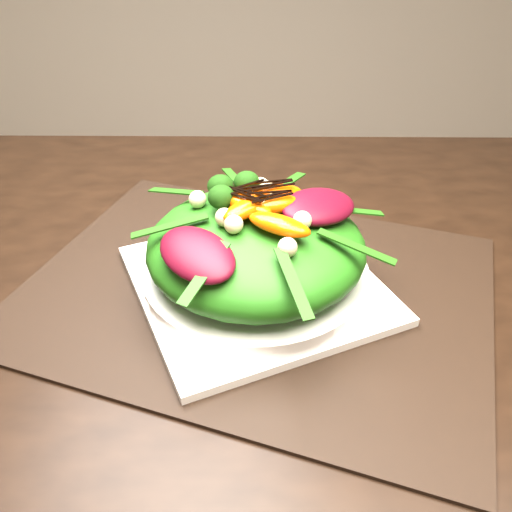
{
  "coord_description": "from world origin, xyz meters",
  "views": [
    {
      "loc": [
        -0.18,
        -0.47,
        1.13
      ],
      "look_at": [
        -0.18,
        0.01,
        0.8
      ],
      "focal_mm": 38.0,
      "sensor_mm": 36.0,
      "label": 1
    }
  ],
  "objects_px": {
    "placemat": "(256,289)",
    "plate_base": "(256,284)",
    "orange_segment": "(250,193)",
    "dining_table": "(415,309)",
    "lettuce_mound": "(256,246)",
    "salad_bowl": "(256,274)"
  },
  "relations": [
    {
      "from": "orange_segment",
      "to": "dining_table",
      "type": "bearing_deg",
      "value": -11.9
    },
    {
      "from": "orange_segment",
      "to": "lettuce_mound",
      "type": "bearing_deg",
      "value": -77.68
    },
    {
      "from": "plate_base",
      "to": "orange_segment",
      "type": "xyz_separation_m",
      "value": [
        -0.01,
        0.03,
        0.1
      ]
    },
    {
      "from": "plate_base",
      "to": "lettuce_mound",
      "type": "xyz_separation_m",
      "value": [
        0.0,
        -0.0,
        0.05
      ]
    },
    {
      "from": "lettuce_mound",
      "to": "orange_segment",
      "type": "xyz_separation_m",
      "value": [
        -0.01,
        0.03,
        0.05
      ]
    },
    {
      "from": "placemat",
      "to": "orange_segment",
      "type": "xyz_separation_m",
      "value": [
        -0.01,
        0.03,
        0.1
      ]
    },
    {
      "from": "placemat",
      "to": "orange_segment",
      "type": "bearing_deg",
      "value": 102.32
    },
    {
      "from": "dining_table",
      "to": "salad_bowl",
      "type": "bearing_deg",
      "value": 177.36
    },
    {
      "from": "dining_table",
      "to": "lettuce_mound",
      "type": "relative_size",
      "value": 6.84
    },
    {
      "from": "placemat",
      "to": "plate_base",
      "type": "bearing_deg",
      "value": 90.0
    },
    {
      "from": "dining_table",
      "to": "salad_bowl",
      "type": "distance_m",
      "value": 0.19
    },
    {
      "from": "dining_table",
      "to": "plate_base",
      "type": "relative_size",
      "value": 6.34
    },
    {
      "from": "plate_base",
      "to": "orange_segment",
      "type": "relative_size",
      "value": 3.94
    },
    {
      "from": "dining_table",
      "to": "lettuce_mound",
      "type": "height_order",
      "value": "dining_table"
    },
    {
      "from": "salad_bowl",
      "to": "lettuce_mound",
      "type": "distance_m",
      "value": 0.04
    },
    {
      "from": "placemat",
      "to": "plate_base",
      "type": "distance_m",
      "value": 0.01
    },
    {
      "from": "salad_bowl",
      "to": "lettuce_mound",
      "type": "xyz_separation_m",
      "value": [
        0.0,
        -0.0,
        0.04
      ]
    },
    {
      "from": "dining_table",
      "to": "lettuce_mound",
      "type": "xyz_separation_m",
      "value": [
        -0.18,
        0.01,
        0.08
      ]
    },
    {
      "from": "dining_table",
      "to": "plate_base",
      "type": "xyz_separation_m",
      "value": [
        -0.18,
        0.01,
        0.03
      ]
    },
    {
      "from": "plate_base",
      "to": "salad_bowl",
      "type": "relative_size",
      "value": 1.03
    },
    {
      "from": "dining_table",
      "to": "placemat",
      "type": "distance_m",
      "value": 0.18
    },
    {
      "from": "plate_base",
      "to": "lettuce_mound",
      "type": "bearing_deg",
      "value": -90.0
    }
  ]
}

